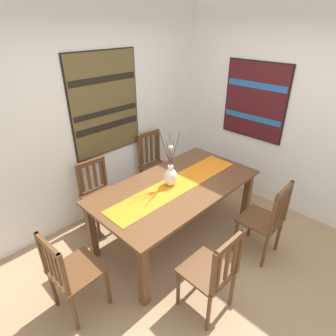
{
  "coord_description": "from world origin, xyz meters",
  "views": [
    {
      "loc": [
        -1.83,
        -1.23,
        2.48
      ],
      "look_at": [
        0.21,
        0.77,
        0.94
      ],
      "focal_mm": 30.1,
      "sensor_mm": 36.0,
      "label": 1
    }
  ],
  "objects_px": {
    "dining_table": "(176,192)",
    "painting_on_back_wall": "(105,105)",
    "chair_2": "(212,272)",
    "centerpiece_vase": "(170,175)",
    "painting_on_side_wall": "(255,101)",
    "chair_4": "(155,164)",
    "chair_1": "(266,219)",
    "chair_3": "(70,272)",
    "chair_0": "(99,193)"
  },
  "relations": [
    {
      "from": "dining_table",
      "to": "chair_1",
      "type": "height_order",
      "value": "chair_1"
    },
    {
      "from": "chair_0",
      "to": "painting_on_side_wall",
      "type": "bearing_deg",
      "value": -23.12
    },
    {
      "from": "painting_on_back_wall",
      "to": "painting_on_side_wall",
      "type": "relative_size",
      "value": 1.22
    },
    {
      "from": "chair_2",
      "to": "painting_on_side_wall",
      "type": "height_order",
      "value": "painting_on_side_wall"
    },
    {
      "from": "chair_1",
      "to": "painting_on_back_wall",
      "type": "distance_m",
      "value": 2.37
    },
    {
      "from": "chair_4",
      "to": "painting_on_back_wall",
      "type": "relative_size",
      "value": 0.77
    },
    {
      "from": "chair_0",
      "to": "chair_4",
      "type": "height_order",
      "value": "chair_4"
    },
    {
      "from": "chair_0",
      "to": "chair_3",
      "type": "xyz_separation_m",
      "value": [
        -0.89,
        -0.91,
        0.01
      ]
    },
    {
      "from": "chair_0",
      "to": "painting_on_back_wall",
      "type": "height_order",
      "value": "painting_on_back_wall"
    },
    {
      "from": "chair_3",
      "to": "chair_4",
      "type": "bearing_deg",
      "value": 26.54
    },
    {
      "from": "centerpiece_vase",
      "to": "chair_2",
      "type": "bearing_deg",
      "value": -115.79
    },
    {
      "from": "painting_on_side_wall",
      "to": "chair_4",
      "type": "bearing_deg",
      "value": 138.57
    },
    {
      "from": "centerpiece_vase",
      "to": "chair_1",
      "type": "distance_m",
      "value": 1.17
    },
    {
      "from": "painting_on_back_wall",
      "to": "chair_2",
      "type": "bearing_deg",
      "value": -101.35
    },
    {
      "from": "chair_1",
      "to": "chair_3",
      "type": "xyz_separation_m",
      "value": [
        -1.89,
        0.89,
        -0.01
      ]
    },
    {
      "from": "chair_0",
      "to": "chair_2",
      "type": "relative_size",
      "value": 0.97
    },
    {
      "from": "centerpiece_vase",
      "to": "dining_table",
      "type": "bearing_deg",
      "value": -49.49
    },
    {
      "from": "centerpiece_vase",
      "to": "chair_1",
      "type": "height_order",
      "value": "centerpiece_vase"
    },
    {
      "from": "chair_1",
      "to": "chair_2",
      "type": "relative_size",
      "value": 1.03
    },
    {
      "from": "chair_0",
      "to": "painting_on_back_wall",
      "type": "xyz_separation_m",
      "value": [
        0.41,
        0.27,
        1.02
      ]
    },
    {
      "from": "chair_3",
      "to": "chair_4",
      "type": "relative_size",
      "value": 0.93
    },
    {
      "from": "chair_1",
      "to": "painting_on_back_wall",
      "type": "xyz_separation_m",
      "value": [
        -0.59,
        2.07,
        0.99
      ]
    },
    {
      "from": "chair_2",
      "to": "painting_on_side_wall",
      "type": "xyz_separation_m",
      "value": [
        2.09,
        0.91,
        0.96
      ]
    },
    {
      "from": "chair_2",
      "to": "painting_on_side_wall",
      "type": "bearing_deg",
      "value": 23.48
    },
    {
      "from": "painting_on_side_wall",
      "to": "chair_1",
      "type": "bearing_deg",
      "value": -140.31
    },
    {
      "from": "chair_1",
      "to": "chair_2",
      "type": "bearing_deg",
      "value": -179.74
    },
    {
      "from": "chair_2",
      "to": "painting_on_back_wall",
      "type": "height_order",
      "value": "painting_on_back_wall"
    },
    {
      "from": "centerpiece_vase",
      "to": "painting_on_back_wall",
      "type": "bearing_deg",
      "value": 92.77
    },
    {
      "from": "chair_1",
      "to": "chair_4",
      "type": "bearing_deg",
      "value": 89.11
    },
    {
      "from": "chair_2",
      "to": "chair_3",
      "type": "xyz_separation_m",
      "value": [
        -0.88,
        0.89,
        0.01
      ]
    },
    {
      "from": "chair_0",
      "to": "dining_table",
      "type": "bearing_deg",
      "value": -60.07
    },
    {
      "from": "centerpiece_vase",
      "to": "painting_on_side_wall",
      "type": "relative_size",
      "value": 0.65
    },
    {
      "from": "centerpiece_vase",
      "to": "chair_4",
      "type": "bearing_deg",
      "value": 57.28
    },
    {
      "from": "chair_2",
      "to": "chair_1",
      "type": "bearing_deg",
      "value": 0.26
    },
    {
      "from": "chair_2",
      "to": "painting_on_side_wall",
      "type": "relative_size",
      "value": 0.88
    },
    {
      "from": "chair_3",
      "to": "painting_on_back_wall",
      "type": "height_order",
      "value": "painting_on_back_wall"
    },
    {
      "from": "chair_0",
      "to": "chair_2",
      "type": "bearing_deg",
      "value": -90.19
    },
    {
      "from": "dining_table",
      "to": "painting_on_back_wall",
      "type": "bearing_deg",
      "value": 94.84
    },
    {
      "from": "chair_4",
      "to": "painting_on_back_wall",
      "type": "height_order",
      "value": "painting_on_back_wall"
    },
    {
      "from": "centerpiece_vase",
      "to": "painting_on_back_wall",
      "type": "distance_m",
      "value": 1.25
    },
    {
      "from": "dining_table",
      "to": "chair_3",
      "type": "bearing_deg",
      "value": -178.82
    },
    {
      "from": "chair_1",
      "to": "chair_2",
      "type": "xyz_separation_m",
      "value": [
        -1.0,
        -0.0,
        -0.02
      ]
    },
    {
      "from": "chair_2",
      "to": "chair_4",
      "type": "xyz_separation_m",
      "value": [
        1.03,
        1.85,
        0.02
      ]
    },
    {
      "from": "chair_2",
      "to": "painting_on_back_wall",
      "type": "bearing_deg",
      "value": 78.65
    },
    {
      "from": "dining_table",
      "to": "chair_1",
      "type": "bearing_deg",
      "value": -61.84
    },
    {
      "from": "chair_1",
      "to": "painting_on_side_wall",
      "type": "bearing_deg",
      "value": 39.69
    },
    {
      "from": "painting_on_side_wall",
      "to": "painting_on_back_wall",
      "type": "bearing_deg",
      "value": 145.28
    },
    {
      "from": "chair_3",
      "to": "dining_table",
      "type": "bearing_deg",
      "value": 1.18
    },
    {
      "from": "painting_on_side_wall",
      "to": "dining_table",
      "type": "bearing_deg",
      "value": 179.66
    },
    {
      "from": "centerpiece_vase",
      "to": "chair_2",
      "type": "xyz_separation_m",
      "value": [
        -0.47,
        -0.97,
        -0.42
      ]
    }
  ]
}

